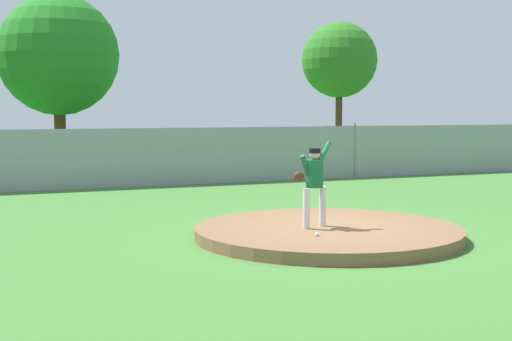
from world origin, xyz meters
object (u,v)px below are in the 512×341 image
(pitcher_youth, at_px, (314,179))
(parked_car_navy, at_px, (357,147))
(parked_car_silver, at_px, (14,155))
(baseball, at_px, (317,234))

(pitcher_youth, relative_size, parked_car_navy, 0.33)
(parked_car_silver, bearing_deg, baseball, -75.27)
(pitcher_youth, distance_m, parked_car_silver, 14.95)
(baseball, height_order, parked_car_silver, parked_car_silver)
(pitcher_youth, height_order, parked_car_navy, pitcher_youth)
(baseball, relative_size, parked_car_silver, 0.02)
(baseball, relative_size, parked_car_navy, 0.02)
(pitcher_youth, relative_size, parked_car_silver, 0.34)
(baseball, bearing_deg, parked_car_navy, 57.05)
(parked_car_silver, bearing_deg, pitcher_youth, -73.10)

